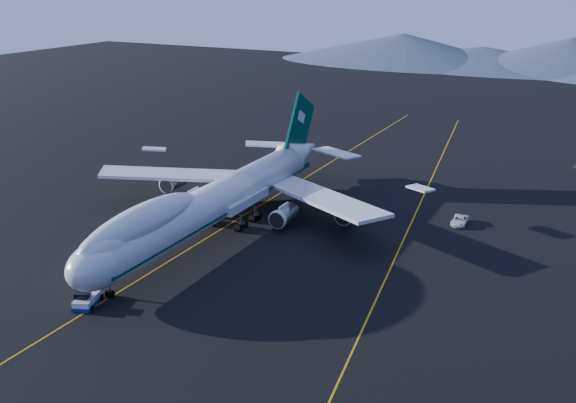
% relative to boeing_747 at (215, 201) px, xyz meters
% --- Properties ---
extents(ground, '(500.00, 500.00, 0.00)m').
position_rel_boeing_747_xyz_m(ground, '(-0.00, -0.03, -5.81)').
color(ground, black).
rests_on(ground, ground).
extents(taxiway_line_main, '(0.25, 220.00, 0.01)m').
position_rel_boeing_747_xyz_m(taxiway_line_main, '(-0.00, -0.03, -5.80)').
color(taxiway_line_main, orange).
rests_on(taxiway_line_main, ground).
extents(taxiway_line_side, '(28.08, 198.09, 0.01)m').
position_rel_boeing_747_xyz_m(taxiway_line_side, '(30.00, 9.97, -5.80)').
color(taxiway_line_side, orange).
rests_on(taxiway_line_side, ground).
extents(boeing_747, '(59.62, 72.43, 19.37)m').
position_rel_boeing_747_xyz_m(boeing_747, '(0.00, 0.00, 0.00)').
color(boeing_747, silver).
rests_on(boeing_747, ground).
extents(pushback_tug, '(3.99, 5.42, 2.12)m').
position_rel_boeing_747_xyz_m(pushback_tug, '(-1.18, -29.53, -5.15)').
color(pushback_tug, silver).
rests_on(pushback_tug, ground).
extents(service_van, '(2.64, 5.44, 1.49)m').
position_rel_boeing_747_xyz_m(service_van, '(36.45, 22.95, -5.07)').
color(service_van, silver).
rests_on(service_van, ground).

